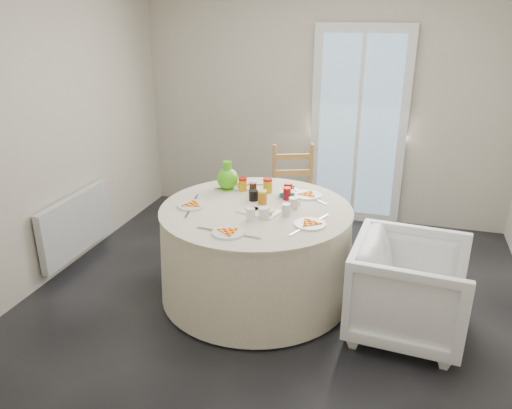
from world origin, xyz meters
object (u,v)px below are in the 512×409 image
(table, at_px, (256,253))
(armchair, at_px, (409,287))
(wooden_chair, at_px, (294,198))
(radiator, at_px, (77,224))
(green_pitcher, at_px, (227,178))

(table, height_order, armchair, armchair)
(wooden_chair, distance_m, armchair, 1.72)
(radiator, height_order, table, table)
(radiator, xyz_separation_m, armchair, (2.95, -0.29, 0.01))
(table, bearing_deg, armchair, -10.17)
(radiator, relative_size, green_pitcher, 4.13)
(radiator, xyz_separation_m, green_pitcher, (1.39, 0.28, 0.49))
(wooden_chair, bearing_deg, armchair, -68.91)
(table, height_order, wooden_chair, wooden_chair)
(wooden_chair, bearing_deg, radiator, -171.24)
(armchair, xyz_separation_m, green_pitcher, (-1.57, 0.57, 0.48))
(wooden_chair, height_order, armchair, wooden_chair)
(radiator, bearing_deg, wooden_chair, 28.73)
(table, xyz_separation_m, wooden_chair, (0.08, 1.08, 0.09))
(table, relative_size, armchair, 1.94)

